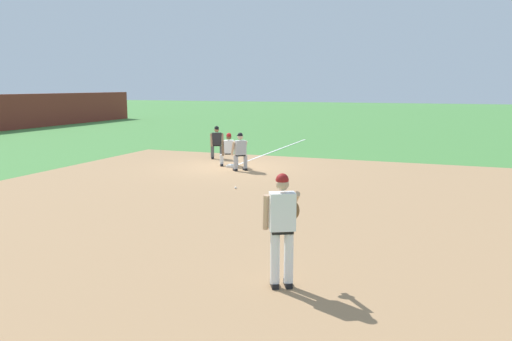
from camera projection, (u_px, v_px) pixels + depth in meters
name	position (u px, v px, depth m)	size (l,w,h in m)	color
ground_plane	(232.00, 167.00, 19.88)	(160.00, 160.00, 0.00)	#47843D
infield_dirt_patch	(246.00, 201.00, 13.94)	(18.00, 18.00, 0.01)	#A87F56
foul_line_stripe	(276.00, 150.00, 24.97)	(11.05, 0.10, 0.00)	white
first_base_bag	(232.00, 166.00, 19.87)	(0.38, 0.38, 0.09)	white
baseball	(236.00, 188.00, 15.66)	(0.07, 0.07, 0.07)	white
pitcher	(283.00, 223.00, 7.86)	(0.83, 0.59, 1.86)	black
first_baseman	(230.00, 148.00, 20.00)	(0.83, 1.01, 1.34)	black
baserunner	(240.00, 150.00, 18.88)	(0.67, 0.67, 1.46)	black
umpire	(217.00, 141.00, 22.01)	(0.62, 0.68, 1.46)	black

